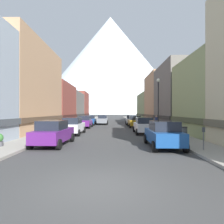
{
  "coord_description": "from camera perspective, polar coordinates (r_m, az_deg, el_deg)",
  "views": [
    {
      "loc": [
        0.45,
        -6.16,
        2.39
      ],
      "look_at": [
        0.18,
        36.99,
        2.34
      ],
      "focal_mm": 31.02,
      "sensor_mm": 36.0,
      "label": 1
    }
  ],
  "objects": [
    {
      "name": "parking_meter_near",
      "position": [
        12.62,
        25.37,
        -6.2
      ],
      "size": [
        0.14,
        0.1,
        1.33
      ],
      "color": "#595960",
      "rests_on": "sidewalk_right"
    },
    {
      "name": "car_driving_0",
      "position": [
        36.76,
        -2.84,
        -2.25
      ],
      "size": [
        2.06,
        4.4,
        1.78
      ],
      "color": "slate",
      "rests_on": "ground"
    },
    {
      "name": "trash_bin_right",
      "position": [
        17.33,
        20.38,
        -5.72
      ],
      "size": [
        0.59,
        0.59,
        0.98
      ],
      "color": "#4C5156",
      "rests_on": "sidewalk_right"
    },
    {
      "name": "storefront_left_2",
      "position": [
        37.93,
        -18.3,
        1.96
      ],
      "size": [
        8.66,
        11.38,
        7.56
      ],
      "color": "brown",
      "rests_on": "ground"
    },
    {
      "name": "storefront_left_3",
      "position": [
        48.87,
        -13.38,
        1.3
      ],
      "size": [
        7.61,
        11.36,
        7.15
      ],
      "color": "#66605B",
      "rests_on": "ground"
    },
    {
      "name": "car_left_2",
      "position": [
        29.27,
        -8.0,
        -2.85
      ],
      "size": [
        2.07,
        4.4,
        1.78
      ],
      "color": "#591E72",
      "rests_on": "ground"
    },
    {
      "name": "car_right_1",
      "position": [
        21.42,
        9.38,
        -3.92
      ],
      "size": [
        2.11,
        4.42,
        1.78
      ],
      "color": "silver",
      "rests_on": "ground"
    },
    {
      "name": "car_left_1",
      "position": [
        20.81,
        -11.45,
        -4.03
      ],
      "size": [
        2.12,
        4.43,
        1.78
      ],
      "color": "silver",
      "rests_on": "ground"
    },
    {
      "name": "storefront_left_1",
      "position": [
        26.36,
        -28.09,
        5.88
      ],
      "size": [
        9.39,
        13.31,
        10.47
      ],
      "color": "tan",
      "rests_on": "ground"
    },
    {
      "name": "car_right_2",
      "position": [
        30.15,
        6.75,
        -2.76
      ],
      "size": [
        2.09,
        4.41,
        1.78
      ],
      "color": "#B28419",
      "rests_on": "ground"
    },
    {
      "name": "streetlamp_right",
      "position": [
        21.68,
        13.47,
        4.29
      ],
      "size": [
        0.36,
        0.36,
        5.86
      ],
      "color": "black",
      "rests_on": "sidewalk_right"
    },
    {
      "name": "car_right_0",
      "position": [
        13.43,
        14.9,
        -6.3
      ],
      "size": [
        2.13,
        4.43,
        1.78
      ],
      "color": "#19478C",
      "rests_on": "ground"
    },
    {
      "name": "storefront_right_2",
      "position": [
        30.88,
        21.86,
        4.04
      ],
      "size": [
        8.78,
        9.84,
        9.38
      ],
      "color": "#66605B",
      "rests_on": "ground"
    },
    {
      "name": "mountain_backdrop",
      "position": [
        273.81,
        -0.5,
        13.62
      ],
      "size": [
        206.48,
        206.48,
        133.02
      ],
      "primitive_type": "cone",
      "color": "silver",
      "rests_on": "ground"
    },
    {
      "name": "car_right_3",
      "position": [
        36.26,
        5.66,
        -2.28
      ],
      "size": [
        2.2,
        4.46,
        1.78
      ],
      "color": "silver",
      "rests_on": "ground"
    },
    {
      "name": "storefront_left_4",
      "position": [
        59.73,
        -11.36,
        1.59
      ],
      "size": [
        8.64,
        9.48,
        8.26
      ],
      "color": "brown",
      "rests_on": "ground"
    },
    {
      "name": "storefront_right_4",
      "position": [
        52.11,
        13.15,
        1.22
      ],
      "size": [
        9.26,
        13.29,
        7.13
      ],
      "color": "#8C9966",
      "rests_on": "ground"
    },
    {
      "name": "car_left_0",
      "position": [
        14.4,
        -16.9,
        -5.87
      ],
      "size": [
        2.22,
        4.47,
        1.78
      ],
      "color": "#591E72",
      "rests_on": "ground"
    },
    {
      "name": "ground_plane",
      "position": [
        6.63,
        -3.78,
        -21.07
      ],
      "size": [
        400.0,
        400.0,
        0.0
      ],
      "primitive_type": "plane",
      "color": "#3A3A3A"
    },
    {
      "name": "sidewalk_right",
      "position": [
        41.64,
        8.38,
        -3.12
      ],
      "size": [
        2.5,
        100.0,
        0.15
      ],
      "primitive_type": "cube",
      "color": "gray",
      "rests_on": "ground"
    },
    {
      "name": "storefront_right_1",
      "position": [
        21.65,
        28.49,
        3.49
      ],
      "size": [
        6.58,
        8.37,
        7.66
      ],
      "color": "#8C9966",
      "rests_on": "ground"
    },
    {
      "name": "sidewalk_left",
      "position": [
        41.77,
        -8.89,
        -3.11
      ],
      "size": [
        2.5,
        100.0,
        0.15
      ],
      "primitive_type": "cube",
      "color": "gray",
      "rests_on": "ground"
    },
    {
      "name": "storefront_right_3",
      "position": [
        40.29,
        15.42,
        3.45
      ],
      "size": [
        7.1,
        10.26,
        9.86
      ],
      "color": "tan",
      "rests_on": "ground"
    },
    {
      "name": "car_left_3",
      "position": [
        35.28,
        -6.57,
        -2.35
      ],
      "size": [
        2.17,
        4.45,
        1.78
      ],
      "color": "#19478C",
      "rests_on": "ground"
    },
    {
      "name": "pedestrian_0",
      "position": [
        26.65,
        12.95,
        -3.02
      ],
      "size": [
        0.36,
        0.36,
        1.73
      ],
      "color": "navy",
      "rests_on": "sidewalk_right"
    }
  ]
}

